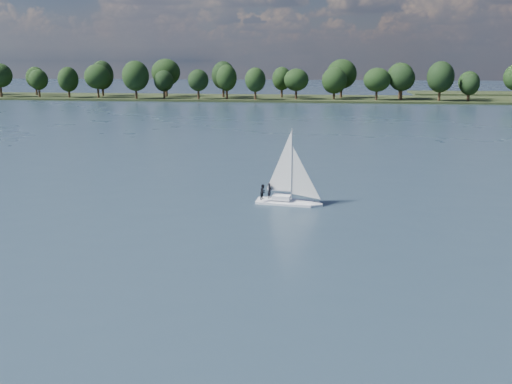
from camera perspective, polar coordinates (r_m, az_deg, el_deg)
ground at (r=120.17m, az=0.92°, el=5.81°), size 700.00×700.00×0.00m
far_shore at (r=231.32m, az=4.22°, el=9.23°), size 660.00×40.00×1.50m
sailboat at (r=60.72m, az=2.93°, el=0.97°), size 6.70×2.64×8.58m
treeline at (r=228.42m, az=1.96°, el=11.24°), size 562.37×73.70×18.03m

